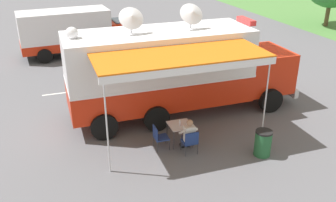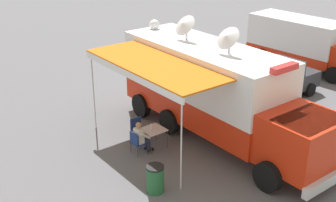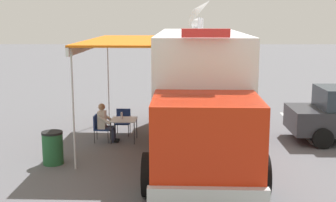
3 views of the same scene
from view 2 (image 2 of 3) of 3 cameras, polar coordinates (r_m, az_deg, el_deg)
The scene contains 11 objects.
ground_plane at distance 18.06m, azimuth 4.40°, elevation -3.59°, with size 100.00×100.00×0.00m, color #5B5B60.
lot_stripe at distance 21.77m, azimuth 7.66°, elevation 1.13°, with size 0.12×4.80×0.01m, color silver.
command_truck at distance 16.74m, azimuth 6.22°, elevation 1.41°, with size 5.03×9.56×4.53m.
folding_table at distance 16.41m, azimuth -1.87°, elevation -3.82°, with size 0.82×0.82×0.73m.
water_bottle at distance 16.33m, azimuth -2.19°, elevation -3.34°, with size 0.07×0.07×0.22m.
folding_chair_at_table at distance 16.04m, azimuth -4.04°, elevation -5.21°, with size 0.49×0.49×0.87m.
folding_chair_beside_table at distance 17.03m, azimuth -3.94°, elevation -3.40°, with size 0.49×0.49×0.87m.
seated_responder at distance 16.06m, azimuth -3.49°, elevation -4.58°, with size 0.67×0.56×1.25m.
trash_bin at distance 14.04m, azimuth -1.67°, elevation -9.97°, with size 0.57×0.57×0.91m.
support_truck at distance 25.84m, azimuth 17.08°, elevation 7.13°, with size 2.61×6.90×2.70m.
car_behind_truck at distance 21.33m, azimuth 13.97°, elevation 2.68°, with size 4.22×2.06×1.76m.
Camera 2 is at (11.27, 11.51, 8.18)m, focal length 47.37 mm.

